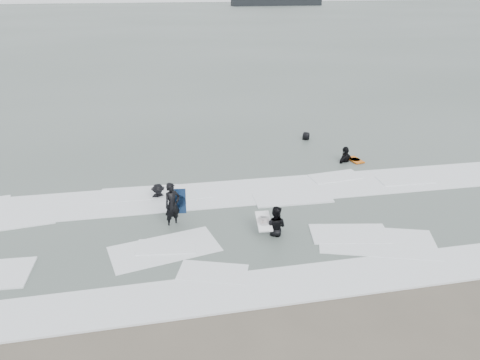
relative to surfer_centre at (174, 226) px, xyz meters
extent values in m
plane|color=brown|center=(2.76, -3.75, 0.00)|extent=(320.00, 320.00, 0.00)
plane|color=#47544C|center=(2.76, 76.25, 0.06)|extent=(320.00, 320.00, 0.00)
imported|color=black|center=(0.00, 0.00, 0.00)|extent=(0.76, 0.68, 1.75)
imported|color=black|center=(3.55, -1.35, 0.00)|extent=(1.03, 0.95, 1.69)
imported|color=black|center=(-0.50, 2.38, 0.00)|extent=(1.10, 0.80, 1.53)
imported|color=black|center=(8.79, 4.95, 0.00)|extent=(1.23, 1.04, 1.98)
imported|color=black|center=(7.90, 8.51, 0.00)|extent=(0.95, 0.93, 1.65)
cube|color=white|center=(2.76, -4.35, 0.03)|extent=(30.03, 2.32, 0.07)
cube|color=white|center=(2.76, 2.25, 0.04)|extent=(30.00, 2.60, 0.09)
cube|color=black|center=(38.43, 132.74, 1.14)|extent=(27.51, 4.91, 2.16)
camera|label=1|loc=(-0.35, -15.50, 8.58)|focal=35.00mm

